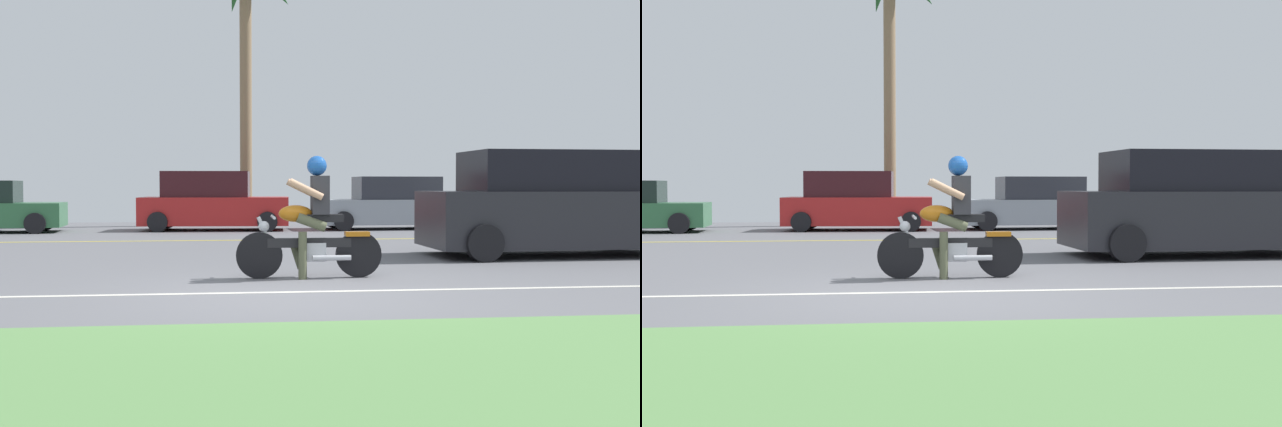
{
  "view_description": "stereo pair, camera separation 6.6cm",
  "coord_description": "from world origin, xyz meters",
  "views": [
    {
      "loc": [
        -0.74,
        -8.98,
        1.3
      ],
      "look_at": [
        0.8,
        3.72,
        0.82
      ],
      "focal_mm": 42.49,
      "sensor_mm": 36.0,
      "label": 1
    },
    {
      "loc": [
        -0.68,
        -8.99,
        1.3
      ],
      "look_at": [
        0.8,
        3.72,
        0.82
      ],
      "focal_mm": 42.49,
      "sensor_mm": 36.0,
      "label": 2
    }
  ],
  "objects": [
    {
      "name": "parked_car_1",
      "position": [
        -1.19,
        13.03,
        0.78
      ],
      "size": [
        4.31,
        2.16,
        1.69
      ],
      "color": "#AD1E1E",
      "rests_on": "ground"
    },
    {
      "name": "grass_median",
      "position": [
        0.0,
        -4.1,
        0.03
      ],
      "size": [
        56.0,
        3.8,
        0.06
      ],
      "primitive_type": "cube",
      "color": "#5B8C4C",
      "rests_on": "ground"
    },
    {
      "name": "parked_car_3",
      "position": [
        9.12,
        13.73,
        0.68
      ],
      "size": [
        4.55,
        2.04,
        1.45
      ],
      "color": "#232328",
      "rests_on": "ground"
    },
    {
      "name": "lane_line_near",
      "position": [
        0.0,
        0.11,
        0.0
      ],
      "size": [
        50.4,
        0.12,
        0.01
      ],
      "primitive_type": "cube",
      "color": "silver",
      "rests_on": "ground"
    },
    {
      "name": "lane_line_far",
      "position": [
        0.0,
        8.86,
        0.0
      ],
      "size": [
        50.4,
        0.12,
        0.01
      ],
      "primitive_type": "cube",
      "color": "yellow",
      "rests_on": "ground"
    },
    {
      "name": "parked_car_2",
      "position": [
        4.03,
        12.99,
        0.72
      ],
      "size": [
        4.22,
        2.01,
        1.54
      ],
      "color": "#8C939E",
      "rests_on": "ground"
    },
    {
      "name": "motorcyclist",
      "position": [
        0.4,
        1.49,
        0.72
      ],
      "size": [
        2.04,
        0.67,
        1.71
      ],
      "color": "black",
      "rests_on": "ground"
    },
    {
      "name": "suv_nearby",
      "position": [
        5.31,
        4.32,
        0.93
      ],
      "size": [
        5.08,
        2.26,
        1.92
      ],
      "color": "#232328",
      "rests_on": "ground"
    },
    {
      "name": "ground",
      "position": [
        0.0,
        3.0,
        -0.02
      ],
      "size": [
        56.0,
        30.0,
        0.04
      ],
      "primitive_type": "cube",
      "color": "slate"
    }
  ]
}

